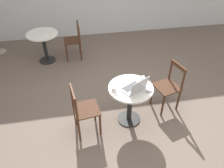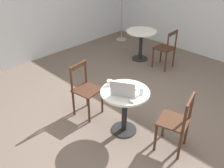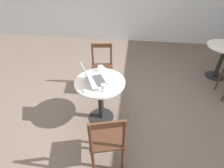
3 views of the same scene
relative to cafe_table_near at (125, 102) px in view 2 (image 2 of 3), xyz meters
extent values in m
plane|color=#66564C|center=(0.25, 0.04, -0.53)|extent=(16.00, 16.00, 0.00)
cube|color=silver|center=(0.25, 3.27, 0.82)|extent=(9.40, 0.06, 2.70)
cylinder|color=black|center=(0.00, 0.00, -0.52)|extent=(0.39, 0.39, 0.02)
cylinder|color=black|center=(0.00, 0.00, -0.18)|extent=(0.08, 0.08, 0.65)
cylinder|color=silver|center=(0.00, 0.00, 0.16)|extent=(0.70, 0.70, 0.03)
cylinder|color=black|center=(2.20, 1.47, -0.52)|extent=(0.39, 0.39, 0.02)
cylinder|color=black|center=(2.20, 1.47, -0.18)|extent=(0.08, 0.08, 0.65)
cylinder|color=silver|center=(2.20, 1.47, 0.16)|extent=(0.70, 0.70, 0.03)
cylinder|color=#472819|center=(0.08, 0.57, -0.30)|extent=(0.04, 0.04, 0.45)
cylinder|color=#472819|center=(-0.24, 0.52, -0.30)|extent=(0.04, 0.04, 0.45)
cylinder|color=#472819|center=(0.04, 0.90, -0.30)|extent=(0.04, 0.04, 0.45)
cylinder|color=#472819|center=(-0.29, 0.85, -0.30)|extent=(0.04, 0.04, 0.45)
cube|color=#3C2215|center=(-0.10, 0.71, -0.07)|extent=(0.43, 0.43, 0.02)
cylinder|color=#472819|center=(0.04, 0.90, 0.14)|extent=(0.04, 0.04, 0.40)
cylinder|color=#472819|center=(-0.29, 0.85, 0.14)|extent=(0.04, 0.04, 0.40)
cube|color=#472819|center=(-0.13, 0.87, 0.31)|extent=(0.36, 0.08, 0.07)
cylinder|color=#472819|center=(-0.01, -0.58, -0.30)|extent=(0.04, 0.04, 0.45)
cylinder|color=#472819|center=(0.31, -0.49, -0.30)|extent=(0.04, 0.04, 0.45)
cylinder|color=#472819|center=(0.08, -0.90, -0.30)|extent=(0.04, 0.04, 0.45)
cylinder|color=#472819|center=(0.39, -0.81, -0.30)|extent=(0.04, 0.04, 0.45)
cube|color=#3C2215|center=(0.19, -0.70, -0.07)|extent=(0.47, 0.47, 0.02)
cylinder|color=#472819|center=(0.08, -0.90, 0.14)|extent=(0.04, 0.04, 0.40)
cylinder|color=#472819|center=(0.39, -0.81, 0.14)|extent=(0.04, 0.04, 0.40)
cube|color=#472819|center=(0.23, -0.86, 0.31)|extent=(0.36, 0.12, 0.07)
cylinder|color=#472819|center=(2.04, 0.99, -0.30)|extent=(0.04, 0.04, 0.45)
cylinder|color=#472819|center=(2.38, 1.00, -0.30)|extent=(0.04, 0.04, 0.45)
cylinder|color=#472819|center=(2.06, 0.66, -0.30)|extent=(0.04, 0.04, 0.45)
cylinder|color=#472819|center=(2.39, 0.67, -0.30)|extent=(0.04, 0.04, 0.45)
cube|color=#3C2215|center=(2.22, 0.83, -0.07)|extent=(0.39, 0.39, 0.02)
cylinder|color=#472819|center=(2.06, 0.66, 0.14)|extent=(0.04, 0.04, 0.40)
cylinder|color=#472819|center=(2.39, 0.67, 0.14)|extent=(0.04, 0.04, 0.40)
cube|color=#472819|center=(2.22, 0.67, 0.31)|extent=(0.36, 0.04, 0.07)
cylinder|color=#9E937F|center=(2.84, 2.68, -0.52)|extent=(0.29, 0.29, 0.02)
cylinder|color=#9E937F|center=(2.84, 2.68, 0.22)|extent=(0.02, 0.02, 1.47)
cube|color=#B7B7BC|center=(-0.02, -0.01, 0.18)|extent=(0.38, 0.41, 0.02)
cube|color=#38383D|center=(-0.01, 0.00, 0.19)|extent=(0.26, 0.32, 0.00)
cube|color=#B7B7BC|center=(-0.15, -0.08, 0.31)|extent=(0.22, 0.32, 0.24)
cube|color=silver|center=(-0.15, -0.08, 0.31)|extent=(0.19, 0.30, 0.21)
ellipsoid|color=#B7B7BC|center=(-0.14, -0.24, 0.19)|extent=(0.06, 0.10, 0.03)
cylinder|color=silver|center=(-0.04, 0.27, 0.21)|extent=(0.08, 0.08, 0.08)
torus|color=silver|center=(0.02, 0.27, 0.22)|extent=(0.05, 0.01, 0.05)
cylinder|color=silver|center=(0.09, -0.21, 0.23)|extent=(0.06, 0.06, 0.11)
camera|label=1|loc=(-2.49, 0.75, 2.28)|focal=35.00mm
camera|label=2|loc=(-2.22, -1.94, 2.03)|focal=40.00mm
camera|label=3|loc=(0.41, -1.90, 1.55)|focal=28.00mm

